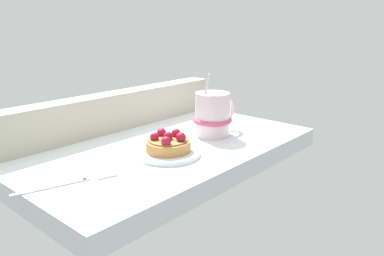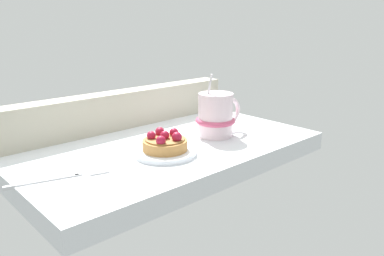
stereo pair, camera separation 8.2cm
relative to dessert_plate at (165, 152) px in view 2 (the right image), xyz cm
name	(u,v)px [view 2 (the right image)]	position (x,y,z in cm)	size (l,w,h in cm)	color
ground_plane	(164,151)	(4.78, 6.40, -2.53)	(65.45, 39.60, 4.08)	silver
window_rail_back	(121,109)	(4.78, 23.50, 4.04)	(64.14, 5.41, 9.05)	#B2AD99
dessert_plate	(165,152)	(0.00, 0.00, 0.00)	(12.65, 12.65, 1.04)	silver
raspberry_tart	(165,143)	(0.02, 0.00, 2.06)	(9.00, 9.00, 4.09)	#B77F42
coffee_mug	(216,115)	(16.96, 2.21, 4.40)	(12.96, 9.26, 14.63)	silver
dessert_fork	(60,177)	(-20.85, 2.73, -0.18)	(17.05, 6.25, 0.60)	silver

